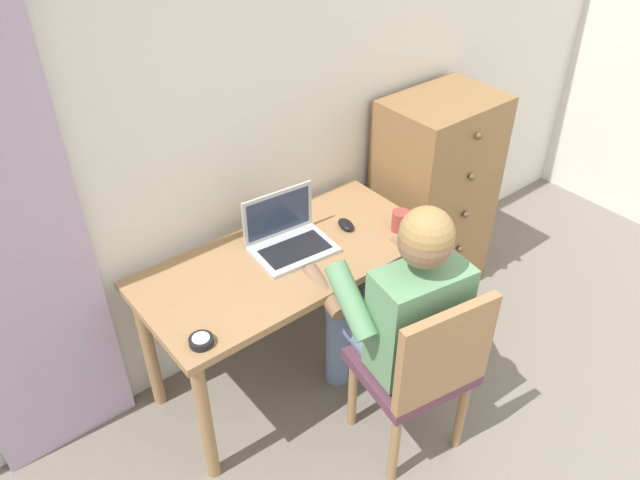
{
  "coord_description": "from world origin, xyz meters",
  "views": [
    {
      "loc": [
        -1.57,
        0.12,
        2.34
      ],
      "look_at": [
        -0.28,
        1.73,
        0.82
      ],
      "focal_mm": 34.7,
      "sensor_mm": 36.0,
      "label": 1
    }
  ],
  "objects_px": {
    "laptop": "(288,237)",
    "computer_mouse": "(346,225)",
    "chair": "(422,368)",
    "desk_clock": "(201,341)",
    "desk": "(288,275)",
    "person_seated": "(398,306)",
    "dresser": "(433,196)",
    "coffee_mug": "(401,221)"
  },
  "relations": [
    {
      "from": "laptop",
      "to": "computer_mouse",
      "type": "height_order",
      "value": "laptop"
    },
    {
      "from": "laptop",
      "to": "chair",
      "type": "bearing_deg",
      "value": -81.31
    },
    {
      "from": "desk_clock",
      "to": "desk",
      "type": "bearing_deg",
      "value": 22.02
    },
    {
      "from": "desk",
      "to": "person_seated",
      "type": "bearing_deg",
      "value": -69.11
    },
    {
      "from": "desk",
      "to": "dresser",
      "type": "xyz_separation_m",
      "value": [
        1.04,
        0.1,
        -0.06
      ]
    },
    {
      "from": "coffee_mug",
      "to": "chair",
      "type": "bearing_deg",
      "value": -125.13
    },
    {
      "from": "dresser",
      "to": "coffee_mug",
      "type": "distance_m",
      "value": 0.62
    },
    {
      "from": "dresser",
      "to": "laptop",
      "type": "height_order",
      "value": "dresser"
    },
    {
      "from": "person_seated",
      "to": "chair",
      "type": "bearing_deg",
      "value": -98.64
    },
    {
      "from": "computer_mouse",
      "to": "desk",
      "type": "bearing_deg",
      "value": -166.75
    },
    {
      "from": "desk",
      "to": "dresser",
      "type": "bearing_deg",
      "value": 5.58
    },
    {
      "from": "desk_clock",
      "to": "coffee_mug",
      "type": "xyz_separation_m",
      "value": [
        1.06,
        0.06,
        0.03
      ]
    },
    {
      "from": "laptop",
      "to": "desk",
      "type": "bearing_deg",
      "value": -132.17
    },
    {
      "from": "dresser",
      "to": "desk_clock",
      "type": "height_order",
      "value": "dresser"
    },
    {
      "from": "desk",
      "to": "chair",
      "type": "relative_size",
      "value": 1.47
    },
    {
      "from": "laptop",
      "to": "coffee_mug",
      "type": "bearing_deg",
      "value": -24.2
    },
    {
      "from": "desk",
      "to": "computer_mouse",
      "type": "relative_size",
      "value": 12.95
    },
    {
      "from": "laptop",
      "to": "computer_mouse",
      "type": "relative_size",
      "value": 3.61
    },
    {
      "from": "desk",
      "to": "chair",
      "type": "height_order",
      "value": "chair"
    },
    {
      "from": "laptop",
      "to": "desk_clock",
      "type": "bearing_deg",
      "value": -155.2
    },
    {
      "from": "dresser",
      "to": "chair",
      "type": "distance_m",
      "value": 1.18
    },
    {
      "from": "chair",
      "to": "coffee_mug",
      "type": "xyz_separation_m",
      "value": [
        0.36,
        0.51,
        0.27
      ]
    },
    {
      "from": "chair",
      "to": "coffee_mug",
      "type": "relative_size",
      "value": 7.34
    },
    {
      "from": "person_seated",
      "to": "laptop",
      "type": "height_order",
      "value": "person_seated"
    },
    {
      "from": "desk_clock",
      "to": "laptop",
      "type": "bearing_deg",
      "value": 24.8
    },
    {
      "from": "chair",
      "to": "person_seated",
      "type": "distance_m",
      "value": 0.26
    },
    {
      "from": "chair",
      "to": "desk_clock",
      "type": "distance_m",
      "value": 0.87
    },
    {
      "from": "desk",
      "to": "laptop",
      "type": "bearing_deg",
      "value": 47.83
    },
    {
      "from": "desk",
      "to": "coffee_mug",
      "type": "bearing_deg",
      "value": -16.91
    },
    {
      "from": "desk",
      "to": "person_seated",
      "type": "distance_m",
      "value": 0.53
    },
    {
      "from": "desk",
      "to": "desk_clock",
      "type": "relative_size",
      "value": 14.38
    },
    {
      "from": "desk_clock",
      "to": "person_seated",
      "type": "bearing_deg",
      "value": -20.31
    },
    {
      "from": "computer_mouse",
      "to": "chair",
      "type": "bearing_deg",
      "value": -92.76
    },
    {
      "from": "desk",
      "to": "chair",
      "type": "bearing_deg",
      "value": -76.63
    },
    {
      "from": "desk_clock",
      "to": "computer_mouse",
      "type": "bearing_deg",
      "value": 14.49
    },
    {
      "from": "person_seated",
      "to": "desk",
      "type": "bearing_deg",
      "value": 110.89
    },
    {
      "from": "laptop",
      "to": "coffee_mug",
      "type": "distance_m",
      "value": 0.52
    },
    {
      "from": "desk_clock",
      "to": "dresser",
      "type": "bearing_deg",
      "value": 11.45
    },
    {
      "from": "dresser",
      "to": "laptop",
      "type": "xyz_separation_m",
      "value": [
        -1.0,
        -0.05,
        0.21
      ]
    },
    {
      "from": "laptop",
      "to": "person_seated",
      "type": "bearing_deg",
      "value": -75.73
    },
    {
      "from": "desk",
      "to": "coffee_mug",
      "type": "relative_size",
      "value": 10.79
    },
    {
      "from": "chair",
      "to": "computer_mouse",
      "type": "xyz_separation_m",
      "value": [
        0.18,
        0.68,
        0.24
      ]
    }
  ]
}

